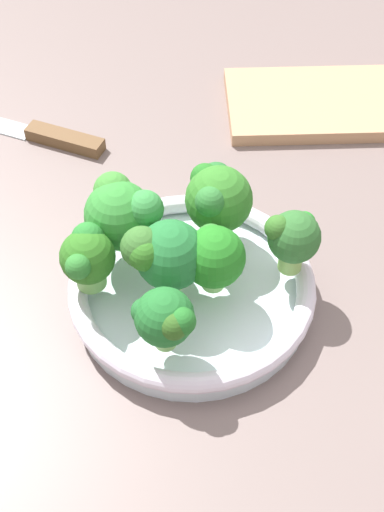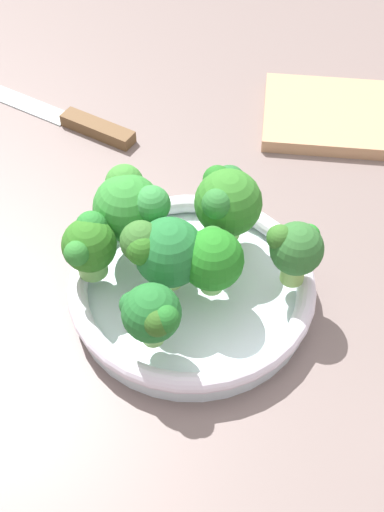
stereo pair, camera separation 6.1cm
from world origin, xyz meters
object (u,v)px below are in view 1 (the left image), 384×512
Objects in this scene: knife at (30,131)px; cutting_board at (326,103)px; broccoli_floret_3 at (293,239)px; broccoli_floret_6 at (88,254)px; broccoli_floret_5 at (165,319)px; broccoli_floret_4 at (164,255)px; bowl at (192,288)px; broccoli_floret_1 at (121,212)px; broccoli_floret_2 at (212,256)px; broccoli_floret_0 at (217,197)px.

knife is 36.32cm from cutting_board.
broccoli_floret_3 is 18.27cm from broccoli_floret_6.
broccoli_floret_3 is 1.05× the size of broccoli_floret_5.
broccoli_floret_5 is at bearing 34.96° from broccoli_floret_3.
broccoli_floret_4 is 36.93cm from cutting_board.
broccoli_floret_6 is 27.96cm from knife.
broccoli_floret_6 is at bearing 0.11° from bowl.
broccoli_floret_4 is (-3.92, 5.43, 0.06)cm from broccoli_floret_1.
broccoli_floret_4 reaches higher than broccoli_floret_6.
broccoli_floret_5 is (2.46, 7.33, 5.42)cm from bowl.
bowl is at bearing -22.92° from broccoli_floret_2.
broccoli_floret_1 is 12.55cm from broccoli_floret_5.
cutting_board is at bearing -123.75° from broccoli_floret_4.
broccoli_floret_2 is at bearing 82.82° from broccoli_floret_0.
cutting_board is (-15.15, -23.28, -6.85)cm from broccoli_floret_0.
broccoli_floret_2 is at bearing 176.27° from broccoli_floret_6.
broccoli_floret_0 is 28.60cm from cutting_board.
broccoli_floret_2 reaches higher than broccoli_floret_6.
cutting_board is at bearing -118.83° from broccoli_floret_5.
knife is at bearing -42.94° from broccoli_floret_0.
broccoli_floret_2 is 0.26× the size of knife.
broccoli_floret_1 is 35.19cm from cutting_board.
broccoli_floret_5 is 0.25× the size of knife.
broccoli_floret_2 is 33.79cm from knife.
broccoli_floret_3 is at bearing -175.41° from bowl.
bowl is 0.95× the size of cutting_board.
broccoli_floret_1 is at bearing 9.39° from broccoli_floret_0.
broccoli_floret_6 is 0.25× the size of knife.
broccoli_floret_6 reaches higher than cutting_board.
knife is at bearing -64.17° from broccoli_floret_5.
broccoli_floret_0 is 13.27cm from broccoli_floret_6.
broccoli_floret_5 is at bearing 71.44° from bowl.
broccoli_floret_0 is at bearing -97.18° from broccoli_floret_2.
broccoli_floret_6 is (11.77, 6.09, -0.68)cm from broccoli_floret_0.
broccoli_floret_0 is 29.52cm from knife.
broccoli_floret_5 is at bearing 132.63° from broccoli_floret_6.
broccoli_floret_1 is 25.19cm from knife.
bowl is 31.54cm from knife.
broccoli_floret_2 is 34.66cm from cutting_board.
broccoli_floret_3 is at bearing 140.49° from broccoli_floret_0.
broccoli_floret_3 reaches higher than cutting_board.
broccoli_floret_0 reaches higher than broccoli_floret_1.
broccoli_floret_1 is 0.31× the size of cutting_board.
broccoli_floret_2 is (0.86, 6.80, -0.49)cm from broccoli_floret_0.
bowl is 3.11× the size of broccoli_floret_1.
broccoli_floret_3 is (-6.48, 5.34, -0.26)cm from broccoli_floret_0.
broccoli_floret_3 is 37.67cm from knife.
bowl is 10.60cm from broccoli_floret_6.
broccoli_floret_0 is 1.12× the size of broccoli_floret_2.
bowl is 3.53× the size of broccoli_floret_3.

